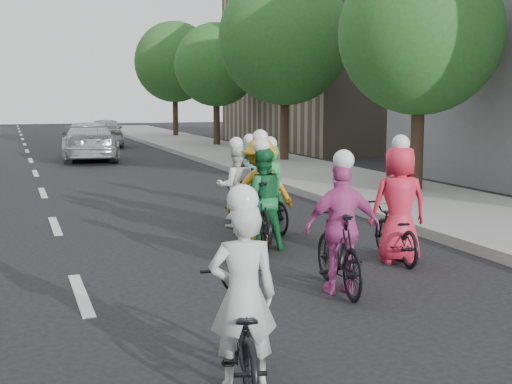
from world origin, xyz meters
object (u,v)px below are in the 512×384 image
cyclist_5 (268,199)px  follow_car_trail (105,132)px  cyclist_2 (259,201)px  cyclist_1 (260,207)px  cyclist_3 (340,240)px  cyclist_7 (249,180)px  cyclist_0 (240,320)px  follow_car_lead (89,141)px  cyclist_6 (236,195)px  cyclist_4 (397,217)px

cyclist_5 → follow_car_trail: 23.69m
cyclist_2 → cyclist_5: cyclist_2 is taller
cyclist_1 → cyclist_3: cyclist_3 is taller
cyclist_5 → cyclist_7: size_ratio=1.05×
cyclist_0 → follow_car_lead: cyclist_0 is taller
cyclist_2 → follow_car_trail: cyclist_2 is taller
cyclist_6 → cyclist_7: bearing=-106.7°
cyclist_0 → cyclist_6: size_ratio=1.04×
cyclist_1 → cyclist_5: (0.62, 1.32, -0.08)m
cyclist_1 → cyclist_4: 2.20m
cyclist_3 → cyclist_5: bearing=-90.5°
cyclist_7 → follow_car_trail: (-0.38, 21.08, 0.09)m
follow_car_lead → cyclist_7: bearing=102.5°
cyclist_0 → cyclist_3: cyclist_3 is taller
cyclist_5 → cyclist_6: 0.78m
cyclist_4 → cyclist_7: (-0.48, 5.44, -0.03)m
cyclist_0 → cyclist_5: 6.92m
cyclist_4 → cyclist_0: bearing=53.4°
cyclist_4 → follow_car_trail: (-0.85, 26.53, 0.06)m
cyclist_4 → follow_car_lead: cyclist_4 is taller
cyclist_0 → follow_car_trail: size_ratio=0.42×
cyclist_6 → cyclist_7: 2.15m
cyclist_0 → cyclist_7: 9.54m
cyclist_4 → follow_car_trail: 26.54m
cyclist_7 → cyclist_3: bearing=84.6°
cyclist_3 → follow_car_lead: size_ratio=0.35×
cyclist_3 → cyclist_4: (1.53, 1.26, 0.01)m
cyclist_0 → cyclist_2: size_ratio=0.93×
cyclist_2 → cyclist_7: 3.59m
cyclist_3 → cyclist_5: 4.13m
cyclist_4 → follow_car_lead: (-2.43, 18.92, 0.08)m
cyclist_1 → follow_car_lead: 17.43m
follow_car_trail → cyclist_7: bearing=96.5°
cyclist_2 → follow_car_trail: size_ratio=0.45×
cyclist_6 → follow_car_lead: 15.46m
cyclist_3 → follow_car_lead: 20.20m
cyclist_2 → cyclist_3: size_ratio=1.06×
cyclist_5 → follow_car_lead: size_ratio=0.34×
cyclist_2 → cyclist_7: bearing=-99.2°
cyclist_2 → cyclist_4: cyclist_2 is taller
cyclist_2 → cyclist_3: bearing=95.1°
cyclist_4 → follow_car_lead: 19.08m
cyclist_2 → cyclist_5: (0.47, 0.84, -0.10)m
cyclist_6 → cyclist_5: bearing=130.4°
cyclist_6 → cyclist_3: bearing=96.8°
cyclist_1 → cyclist_5: 1.46m
cyclist_2 → follow_car_trail: 24.54m
cyclist_3 → cyclist_6: cyclist_3 is taller
cyclist_0 → cyclist_3: 3.09m
cyclist_5 → follow_car_trail: bearing=-96.8°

